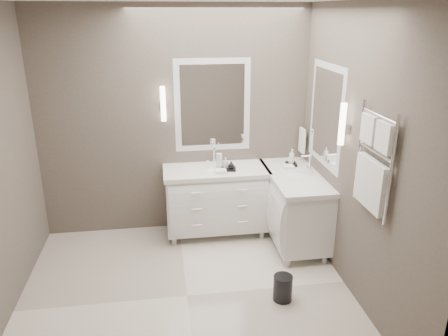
{
  "coord_description": "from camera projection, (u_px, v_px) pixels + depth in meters",
  "views": [
    {
      "loc": [
        -0.17,
        -3.57,
        2.61
      ],
      "look_at": [
        0.47,
        0.7,
        1.05
      ],
      "focal_mm": 35.0,
      "sensor_mm": 36.0,
      "label": 1
    }
  ],
  "objects": [
    {
      "name": "towel_bar_corner",
      "position": [
        302.0,
        140.0,
        5.34
      ],
      "size": [
        0.03,
        0.22,
        0.3
      ],
      "color": "white",
      "rests_on": "wall_right"
    },
    {
      "name": "towel_ladder",
      "position": [
        373.0,
        167.0,
        3.61
      ],
      "size": [
        0.06,
        0.58,
        0.9
      ],
      "color": "white",
      "rests_on": "wall_right"
    },
    {
      "name": "amenity_tray_back",
      "position": [
        228.0,
        169.0,
        5.1
      ],
      "size": [
        0.2,
        0.16,
        0.03
      ],
      "primitive_type": "cube",
      "rotation": [
        0.0,
        0.0,
        -0.18
      ],
      "color": "black",
      "rests_on": "vanity_back"
    },
    {
      "name": "mirror_back",
      "position": [
        213.0,
        106.0,
        5.16
      ],
      "size": [
        0.9,
        0.02,
        1.1
      ],
      "color": "white",
      "rests_on": "wall_back"
    },
    {
      "name": "sconce_right",
      "position": [
        342.0,
        125.0,
        4.11
      ],
      "size": [
        0.06,
        0.06,
        0.4
      ],
      "color": "white",
      "rests_on": "wall_right"
    },
    {
      "name": "floor",
      "position": [
        187.0,
        296.0,
        4.24
      ],
      "size": [
        3.2,
        3.0,
        0.01
      ],
      "primitive_type": "cube",
      "color": "silver",
      "rests_on": "ground"
    },
    {
      "name": "water_bottle",
      "position": [
        219.0,
        162.0,
        5.08
      ],
      "size": [
        0.07,
        0.07,
        0.2
      ],
      "primitive_type": "cylinder",
      "rotation": [
        0.0,
        0.0,
        0.03
      ],
      "color": "silver",
      "rests_on": "vanity_back"
    },
    {
      "name": "amenity_tray_right",
      "position": [
        291.0,
        164.0,
        5.27
      ],
      "size": [
        0.14,
        0.18,
        0.02
      ],
      "primitive_type": "cube",
      "rotation": [
        0.0,
        0.0,
        -0.13
      ],
      "color": "black",
      "rests_on": "vanity_right"
    },
    {
      "name": "soap_bottle_a",
      "position": [
        225.0,
        163.0,
        5.09
      ],
      "size": [
        0.07,
        0.07,
        0.12
      ],
      "primitive_type": "imported",
      "rotation": [
        0.0,
        0.0,
        0.35
      ],
      "color": "white",
      "rests_on": "amenity_tray_back"
    },
    {
      "name": "waste_bin",
      "position": [
        283.0,
        288.0,
        4.14
      ],
      "size": [
        0.22,
        0.22,
        0.25
      ],
      "primitive_type": "cylinder",
      "rotation": [
        0.0,
        0.0,
        -0.24
      ],
      "color": "black",
      "rests_on": "floor"
    },
    {
      "name": "soap_bottle_c",
      "position": [
        292.0,
        156.0,
        5.23
      ],
      "size": [
        0.09,
        0.09,
        0.18
      ],
      "primitive_type": "imported",
      "rotation": [
        0.0,
        0.0,
        0.33
      ],
      "color": "white",
      "rests_on": "amenity_tray_right"
    },
    {
      "name": "soap_bottle_b",
      "position": [
        231.0,
        165.0,
        5.06
      ],
      "size": [
        0.07,
        0.07,
        0.09
      ],
      "primitive_type": "imported",
      "rotation": [
        0.0,
        0.0,
        -0.01
      ],
      "color": "black",
      "rests_on": "amenity_tray_back"
    },
    {
      "name": "mirror_right",
      "position": [
        326.0,
        115.0,
        4.67
      ],
      "size": [
        0.02,
        0.9,
        1.1
      ],
      "color": "white",
      "rests_on": "wall_right"
    },
    {
      "name": "sconce_back",
      "position": [
        163.0,
        105.0,
        5.0
      ],
      "size": [
        0.06,
        0.06,
        0.4
      ],
      "color": "white",
      "rests_on": "wall_back"
    },
    {
      "name": "wall_front",
      "position": [
        199.0,
        256.0,
        2.38
      ],
      "size": [
        3.2,
        0.01,
        2.7
      ],
      "primitive_type": "cube",
      "color": "#554C44",
      "rests_on": "floor"
    },
    {
      "name": "vanity_right",
      "position": [
        294.0,
        204.0,
        5.09
      ],
      "size": [
        0.59,
        1.24,
        0.97
      ],
      "color": "white",
      "rests_on": "floor"
    },
    {
      "name": "vanity_back",
      "position": [
        216.0,
        197.0,
        5.27
      ],
      "size": [
        1.24,
        0.59,
        0.97
      ],
      "color": "white",
      "rests_on": "floor"
    },
    {
      "name": "wall_right",
      "position": [
        358.0,
        156.0,
        4.0
      ],
      "size": [
        0.01,
        3.0,
        2.7
      ],
      "primitive_type": "cube",
      "color": "#554C44",
      "rests_on": "floor"
    },
    {
      "name": "wall_back",
      "position": [
        175.0,
        123.0,
        5.18
      ],
      "size": [
        3.2,
        0.01,
        2.7
      ],
      "primitive_type": "cube",
      "color": "#554C44",
      "rests_on": "floor"
    }
  ]
}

